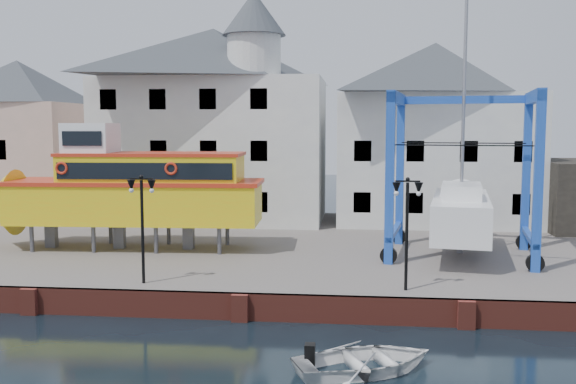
# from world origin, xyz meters

# --- Properties ---
(ground) EXTENTS (140.00, 140.00, 0.00)m
(ground) POSITION_xyz_m (0.00, 0.00, 0.00)
(ground) COLOR black
(ground) RESTS_ON ground
(hardstanding) EXTENTS (44.00, 22.00, 1.00)m
(hardstanding) POSITION_xyz_m (0.00, 11.00, 0.50)
(hardstanding) COLOR #645D57
(hardstanding) RESTS_ON ground
(quay_wall) EXTENTS (44.00, 0.47, 1.00)m
(quay_wall) POSITION_xyz_m (-0.00, 0.10, 0.50)
(quay_wall) COLOR maroon
(quay_wall) RESTS_ON ground
(building_pink) EXTENTS (8.00, 7.00, 10.30)m
(building_pink) POSITION_xyz_m (-18.00, 18.00, 6.15)
(building_pink) COLOR #C7A48F
(building_pink) RESTS_ON hardstanding
(building_white_main) EXTENTS (14.00, 8.30, 14.00)m
(building_white_main) POSITION_xyz_m (-4.87, 18.39, 7.34)
(building_white_main) COLOR silver
(building_white_main) RESTS_ON hardstanding
(building_white_right) EXTENTS (12.00, 8.00, 11.20)m
(building_white_right) POSITION_xyz_m (9.00, 19.00, 6.60)
(building_white_right) COLOR silver
(building_white_right) RESTS_ON hardstanding
(lamp_post_left) EXTENTS (1.12, 0.32, 4.20)m
(lamp_post_left) POSITION_xyz_m (-4.00, 1.20, 4.17)
(lamp_post_left) COLOR black
(lamp_post_left) RESTS_ON hardstanding
(lamp_post_right) EXTENTS (1.12, 0.32, 4.20)m
(lamp_post_right) POSITION_xyz_m (6.00, 1.20, 4.17)
(lamp_post_right) COLOR black
(lamp_post_right) RESTS_ON hardstanding
(tour_boat) EXTENTS (14.32, 3.98, 6.18)m
(tour_boat) POSITION_xyz_m (-7.49, 8.00, 3.91)
(tour_boat) COLOR #59595E
(tour_boat) RESTS_ON hardstanding
(travel_lift) EXTENTS (7.54, 9.92, 14.59)m
(travel_lift) POSITION_xyz_m (9.11, 8.59, 3.43)
(travel_lift) COLOR #1846AE
(travel_lift) RESTS_ON hardstanding
(motorboat_b) EXTENTS (5.01, 4.39, 0.86)m
(motorboat_b) POSITION_xyz_m (4.44, -4.34, 0.00)
(motorboat_b) COLOR white
(motorboat_b) RESTS_ON ground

